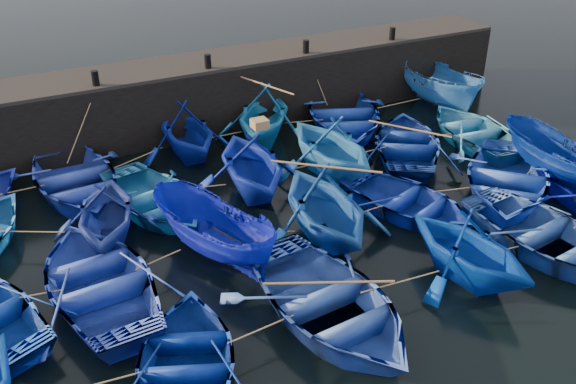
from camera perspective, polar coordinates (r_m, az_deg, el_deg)
name	(u,v)px	position (r m, az deg, el deg)	size (l,w,h in m)	color
ground	(342,268)	(17.13, 4.86, -6.75)	(120.00, 120.00, 0.00)	black
quay_wall	(202,96)	(24.99, -7.65, 8.47)	(26.00, 2.50, 2.50)	black
quay_top	(200,63)	(24.56, -7.85, 11.33)	(26.00, 2.50, 0.12)	black
bollard_1	(95,78)	(22.71, -16.76, 9.67)	(0.24, 0.24, 0.50)	black
bollard_2	(208,61)	(23.65, -7.14, 11.46)	(0.24, 0.24, 0.50)	black
bollard_3	(306,47)	(25.21, 1.60, 12.80)	(0.24, 0.24, 0.50)	black
bollard_4	(392,34)	(27.26, 9.25, 13.73)	(0.24, 0.24, 0.50)	black
boat_1	(74,179)	(21.23, -18.48, 1.12)	(3.78, 5.29, 1.10)	#243AA6
boat_2	(186,130)	(22.63, -9.03, 5.45)	(3.35, 3.88, 2.04)	navy
boat_3	(264,114)	(23.56, -2.17, 6.98)	(3.58, 4.15, 2.19)	blue
boat_4	(343,114)	(24.85, 4.91, 6.89)	(4.14, 5.78, 1.20)	navy
boat_5	(439,86)	(27.39, 13.26, 9.18)	(1.85, 4.92, 1.90)	#2860A1
boat_7	(107,211)	(18.29, -15.82, -1.67)	(3.19, 3.70, 1.95)	navy
boat_8	(154,198)	(19.62, -11.86, -0.54)	(3.33, 4.66, 0.97)	#2272BD
boat_9	(252,162)	(19.94, -3.24, 2.65)	(3.64, 4.22, 2.22)	#0C229F
boat_10	(331,145)	(21.10, 3.86, 4.22)	(3.67, 4.25, 2.24)	blue
boat_11	(408,143)	(23.01, 10.60, 4.32)	(3.51, 4.91, 1.02)	navy
boat_12	(474,130)	(24.63, 16.21, 5.28)	(3.35, 4.68, 0.97)	#3381C4
boat_14	(99,280)	(16.42, -16.42, -7.49)	(3.78, 5.29, 1.10)	#243EB7
boat_15	(212,233)	(17.09, -6.76, -3.60)	(1.60, 4.26, 1.65)	#071293
boat_16	(325,205)	(17.58, 3.27, -1.15)	(3.77, 4.37, 2.30)	#134898
boat_17	(408,201)	(19.44, 10.63, -0.81)	(3.15, 4.40, 0.91)	#112B96
boat_18	(506,179)	(21.20, 18.81, 1.06)	(3.89, 5.44, 1.13)	blue
boat_19	(553,158)	(22.60, 22.52, 2.85)	(1.59, 4.21, 1.63)	navy
boat_21	(188,360)	(13.97, -8.90, -14.56)	(3.15, 4.41, 0.91)	navy
boat_22	(328,303)	(15.06, 3.59, -9.83)	(3.89, 5.44, 1.13)	#2D4FAD
boat_23	(470,247)	(16.75, 15.86, -4.75)	(3.23, 3.74, 1.97)	#03349E
boat_24	(550,236)	(18.73, 22.27, -3.68)	(3.71, 5.19, 1.08)	#284D94
wooden_crate	(260,124)	(19.52, -2.53, 6.10)	(0.47, 0.44, 0.27)	olive
mooring_ropes	(253,163)	(20.40, -3.12, 2.56)	(18.09, 11.46, 2.10)	tan
loose_oars	(332,153)	(19.23, 3.93, 3.48)	(9.19, 11.94, 1.34)	#99724C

